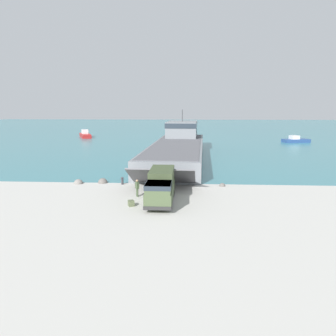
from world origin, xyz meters
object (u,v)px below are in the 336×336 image
object	(u,v)px
landing_craft	(178,145)
cargo_crate	(131,203)
moored_boat_a	(296,140)
moored_boat_b	(85,135)
mooring_bollard	(122,180)
military_truck	(161,186)
soldier_on_ramp	(137,187)

from	to	relation	value
landing_craft	cargo_crate	bearing A→B (deg)	-93.81
moored_boat_a	moored_boat_b	distance (m)	56.70
mooring_bollard	military_truck	bearing A→B (deg)	-52.83
military_truck	soldier_on_ramp	bearing A→B (deg)	-121.33
landing_craft	mooring_bollard	bearing A→B (deg)	-102.35
moored_boat_b	mooring_bollard	size ratio (longest dim) A/B	9.81
landing_craft	soldier_on_ramp	world-z (taller)	landing_craft
moored_boat_b	mooring_bollard	world-z (taller)	moored_boat_b
moored_boat_b	moored_boat_a	bearing A→B (deg)	146.25
mooring_bollard	cargo_crate	distance (m)	8.45
soldier_on_ramp	mooring_bollard	distance (m)	5.62
moored_boat_b	cargo_crate	bearing A→B (deg)	86.86
moored_boat_a	moored_boat_b	world-z (taller)	moored_boat_b
landing_craft	mooring_bollard	xyz separation A→B (m)	(-5.89, -21.57, -1.55)
soldier_on_ramp	mooring_bollard	world-z (taller)	soldier_on_ramp
military_truck	mooring_bollard	world-z (taller)	military_truck
landing_craft	military_truck	bearing A→B (deg)	-88.99
landing_craft	soldier_on_ramp	xyz separation A→B (m)	(-3.41, -26.59, -1.03)
soldier_on_ramp	moored_boat_b	distance (m)	65.53
military_truck	cargo_crate	xyz separation A→B (m)	(-2.57, -1.56, -1.24)
soldier_on_ramp	landing_craft	bearing A→B (deg)	48.45
soldier_on_ramp	mooring_bollard	xyz separation A→B (m)	(-2.48, 5.02, -0.52)
soldier_on_ramp	moored_boat_a	size ratio (longest dim) A/B	0.25
landing_craft	military_truck	xyz separation A→B (m)	(-0.93, -28.11, -0.54)
moored_boat_b	cargo_crate	xyz separation A→B (m)	(24.04, -64.01, -0.48)
military_truck	cargo_crate	world-z (taller)	military_truck
landing_craft	moored_boat_b	xyz separation A→B (m)	(-27.54, 34.34, -1.31)
soldier_on_ramp	cargo_crate	xyz separation A→B (m)	(-0.09, -3.08, -0.75)
military_truck	soldier_on_ramp	xyz separation A→B (m)	(-2.48, 1.52, -0.49)
landing_craft	moored_boat_b	world-z (taller)	landing_craft
landing_craft	moored_boat_a	distance (m)	37.43
landing_craft	cargo_crate	xyz separation A→B (m)	(-3.50, -29.67, -1.78)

